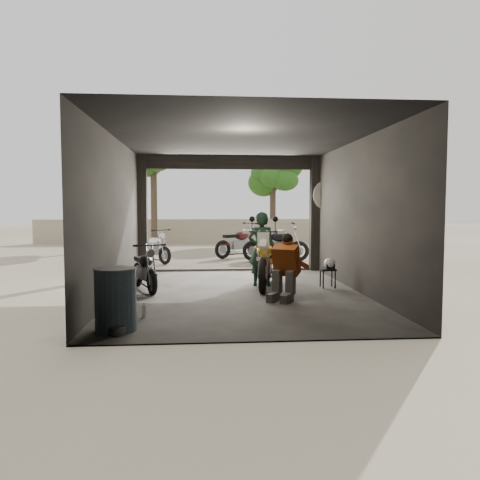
{
  "coord_description": "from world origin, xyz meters",
  "views": [
    {
      "loc": [
        -0.75,
        -9.53,
        1.79
      ],
      "look_at": [
        0.06,
        0.6,
        1.08
      ],
      "focal_mm": 35.0,
      "sensor_mm": 36.0,
      "label": 1
    }
  ],
  "objects": [
    {
      "name": "helmet",
      "position": [
        2.03,
        0.47,
        0.56
      ],
      "size": [
        0.33,
        0.34,
        0.24
      ],
      "primitive_type": "ellipsoid",
      "rotation": [
        0.0,
        0.0,
        -0.39
      ],
      "color": "silver",
      "rests_on": "stool"
    },
    {
      "name": "main_bike",
      "position": [
        0.63,
        0.7,
        0.66
      ],
      "size": [
        1.19,
        2.12,
        1.33
      ],
      "primitive_type": null,
      "rotation": [
        0.0,
        0.0,
        -0.2
      ],
      "color": "beige",
      "rests_on": "ground"
    },
    {
      "name": "mechanic",
      "position": [
        0.8,
        -0.75,
        0.62
      ],
      "size": [
        0.97,
        1.06,
        1.24
      ],
      "primitive_type": null,
      "rotation": [
        0.0,
        0.0,
        -0.51
      ],
      "color": "#B55018",
      "rests_on": "ground"
    },
    {
      "name": "tree_left",
      "position": [
        -3.0,
        12.5,
        3.99
      ],
      "size": [
        2.2,
        2.2,
        5.6
      ],
      "color": "#382B1E",
      "rests_on": "ground"
    },
    {
      "name": "stool",
      "position": [
        2.0,
        0.52,
        0.37
      ],
      "size": [
        0.32,
        0.32,
        0.44
      ],
      "rotation": [
        0.0,
        0.0,
        -0.37
      ],
      "color": "black",
      "rests_on": "ground"
    },
    {
      "name": "ground",
      "position": [
        0.0,
        0.0,
        0.0
      ],
      "size": [
        80.0,
        80.0,
        0.0
      ],
      "primitive_type": "plane",
      "color": "#7A6D56",
      "rests_on": "ground"
    },
    {
      "name": "sign_post",
      "position": [
        2.71,
        3.18,
        1.74
      ],
      "size": [
        0.85,
        0.08,
        2.56
      ],
      "rotation": [
        0.0,
        0.0,
        -0.03
      ],
      "color": "black",
      "rests_on": "ground"
    },
    {
      "name": "boundary_wall",
      "position": [
        0.0,
        14.0,
        0.6
      ],
      "size": [
        18.0,
        0.3,
        1.2
      ],
      "primitive_type": "cube",
      "color": "gray",
      "rests_on": "ground"
    },
    {
      "name": "outside_bike_b",
      "position": [
        0.54,
        7.01,
        0.62
      ],
      "size": [
        1.93,
        1.67,
        1.24
      ],
      "primitive_type": null,
      "rotation": [
        0.0,
        0.0,
        2.18
      ],
      "color": "#441016",
      "rests_on": "ground"
    },
    {
      "name": "rider",
      "position": [
        0.57,
        0.84,
        0.85
      ],
      "size": [
        0.7,
        0.55,
        1.69
      ],
      "primitive_type": "imported",
      "rotation": [
        0.0,
        0.0,
        2.88
      ],
      "color": "black",
      "rests_on": "ground"
    },
    {
      "name": "left_bike",
      "position": [
        -2.0,
        0.55,
        0.52
      ],
      "size": [
        1.14,
        1.65,
        1.04
      ],
      "primitive_type": null,
      "rotation": [
        0.0,
        0.0,
        0.37
      ],
      "color": "black",
      "rests_on": "ground"
    },
    {
      "name": "garage",
      "position": [
        0.0,
        0.55,
        1.28
      ],
      "size": [
        7.0,
        7.13,
        3.2
      ],
      "color": "#2D2B28",
      "rests_on": "ground"
    },
    {
      "name": "outside_bike_c",
      "position": [
        1.66,
        5.73,
        0.65
      ],
      "size": [
        1.99,
        1.01,
        1.3
      ],
      "primitive_type": null,
      "rotation": [
        0.0,
        0.0,
        1.45
      ],
      "color": "black",
      "rests_on": "ground"
    },
    {
      "name": "tree_right",
      "position": [
        2.8,
        14.0,
        3.56
      ],
      "size": [
        2.2,
        2.2,
        5.0
      ],
      "color": "#382B1E",
      "rests_on": "ground"
    },
    {
      "name": "oil_drum",
      "position": [
        -2.0,
        -2.78,
        0.46
      ],
      "size": [
        0.7,
        0.7,
        0.91
      ],
      "primitive_type": "cylinder",
      "rotation": [
        0.0,
        0.0,
        0.21
      ],
      "color": "#3C5565",
      "rests_on": "ground"
    },
    {
      "name": "outside_bike_a",
      "position": [
        -2.37,
        5.63,
        0.55
      ],
      "size": [
        1.59,
        1.66,
        1.1
      ],
      "primitive_type": null,
      "rotation": [
        0.0,
        0.0,
        0.73
      ],
      "color": "black",
      "rests_on": "ground"
    }
  ]
}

